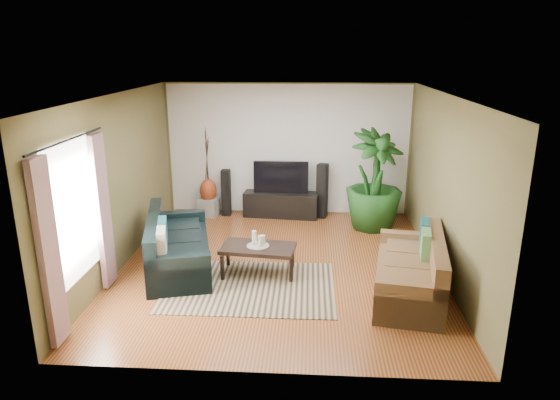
# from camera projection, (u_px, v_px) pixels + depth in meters

# --- Properties ---
(floor) EXTENTS (5.50, 5.50, 0.00)m
(floor) POSITION_uv_depth(u_px,v_px,m) (279.00, 266.00, 8.00)
(floor) COLOR #9D5328
(floor) RESTS_ON ground
(ceiling) EXTENTS (5.50, 5.50, 0.00)m
(ceiling) POSITION_uv_depth(u_px,v_px,m) (279.00, 95.00, 7.21)
(ceiling) COLOR white
(ceiling) RESTS_ON ground
(wall_back) EXTENTS (5.00, 0.00, 5.00)m
(wall_back) POSITION_uv_depth(u_px,v_px,m) (288.00, 150.00, 10.23)
(wall_back) COLOR brown
(wall_back) RESTS_ON ground
(wall_front) EXTENTS (5.00, 0.00, 5.00)m
(wall_front) POSITION_uv_depth(u_px,v_px,m) (262.00, 257.00, 4.98)
(wall_front) COLOR brown
(wall_front) RESTS_ON ground
(wall_left) EXTENTS (0.00, 5.50, 5.50)m
(wall_left) POSITION_uv_depth(u_px,v_px,m) (119.00, 182.00, 7.75)
(wall_left) COLOR brown
(wall_left) RESTS_ON ground
(wall_right) EXTENTS (0.00, 5.50, 5.50)m
(wall_right) POSITION_uv_depth(u_px,v_px,m) (446.00, 188.00, 7.46)
(wall_right) COLOR brown
(wall_right) RESTS_ON ground
(backwall_panel) EXTENTS (4.90, 0.00, 4.90)m
(backwall_panel) POSITION_uv_depth(u_px,v_px,m) (288.00, 150.00, 10.22)
(backwall_panel) COLOR white
(backwall_panel) RESTS_ON ground
(window_pane) EXTENTS (0.00, 1.80, 1.80)m
(window_pane) POSITION_uv_depth(u_px,v_px,m) (73.00, 212.00, 6.21)
(window_pane) COLOR white
(window_pane) RESTS_ON ground
(curtain_near) EXTENTS (0.08, 0.35, 2.20)m
(curtain_near) POSITION_uv_depth(u_px,v_px,m) (49.00, 254.00, 5.56)
(curtain_near) COLOR gray
(curtain_near) RESTS_ON ground
(curtain_far) EXTENTS (0.08, 0.35, 2.20)m
(curtain_far) POSITION_uv_depth(u_px,v_px,m) (103.00, 212.00, 7.00)
(curtain_far) COLOR gray
(curtain_far) RESTS_ON ground
(curtain_rod) EXTENTS (0.03, 1.90, 0.03)m
(curtain_rod) POSITION_uv_depth(u_px,v_px,m) (68.00, 140.00, 5.94)
(curtain_rod) COLOR black
(curtain_rod) RESTS_ON ground
(sofa_left) EXTENTS (1.41, 2.29, 0.85)m
(sofa_left) POSITION_uv_depth(u_px,v_px,m) (179.00, 242.00, 7.87)
(sofa_left) COLOR black
(sofa_left) RESTS_ON floor
(sofa_right) EXTENTS (1.20, 2.09, 0.85)m
(sofa_right) POSITION_uv_depth(u_px,v_px,m) (409.00, 266.00, 6.97)
(sofa_right) COLOR brown
(sofa_right) RESTS_ON floor
(area_rug) EXTENTS (2.47, 1.76, 0.01)m
(area_rug) POSITION_uv_depth(u_px,v_px,m) (250.00, 287.00, 7.30)
(area_rug) COLOR tan
(area_rug) RESTS_ON floor
(coffee_table) EXTENTS (1.17, 0.73, 0.45)m
(coffee_table) POSITION_uv_depth(u_px,v_px,m) (258.00, 260.00, 7.67)
(coffee_table) COLOR black
(coffee_table) RESTS_ON floor
(candle_tray) EXTENTS (0.34, 0.34, 0.02)m
(candle_tray) POSITION_uv_depth(u_px,v_px,m) (258.00, 246.00, 7.61)
(candle_tray) COLOR gray
(candle_tray) RESTS_ON coffee_table
(candle_tall) EXTENTS (0.07, 0.07, 0.22)m
(candle_tall) POSITION_uv_depth(u_px,v_px,m) (254.00, 238.00, 7.60)
(candle_tall) COLOR #ECE7C7
(candle_tall) RESTS_ON candle_tray
(candle_mid) EXTENTS (0.07, 0.07, 0.17)m
(candle_mid) POSITION_uv_depth(u_px,v_px,m) (260.00, 241.00, 7.54)
(candle_mid) COLOR beige
(candle_mid) RESTS_ON candle_tray
(candle_short) EXTENTS (0.07, 0.07, 0.14)m
(candle_short) POSITION_uv_depth(u_px,v_px,m) (263.00, 240.00, 7.64)
(candle_short) COLOR beige
(candle_short) RESTS_ON candle_tray
(tv_stand) EXTENTS (1.55, 0.59, 0.51)m
(tv_stand) POSITION_uv_depth(u_px,v_px,m) (281.00, 204.00, 10.32)
(tv_stand) COLOR black
(tv_stand) RESTS_ON floor
(television) EXTENTS (1.11, 0.06, 0.66)m
(television) POSITION_uv_depth(u_px,v_px,m) (281.00, 177.00, 10.15)
(television) COLOR black
(television) RESTS_ON tv_stand
(speaker_left) EXTENTS (0.18, 0.20, 0.97)m
(speaker_left) POSITION_uv_depth(u_px,v_px,m) (226.00, 193.00, 10.32)
(speaker_left) COLOR black
(speaker_left) RESTS_ON floor
(speaker_right) EXTENTS (0.26, 0.27, 1.12)m
(speaker_right) POSITION_uv_depth(u_px,v_px,m) (322.00, 191.00, 10.17)
(speaker_right) COLOR black
(speaker_right) RESTS_ON floor
(potted_plant) EXTENTS (1.50, 1.50, 1.91)m
(potted_plant) POSITION_uv_depth(u_px,v_px,m) (374.00, 180.00, 9.44)
(potted_plant) COLOR #184617
(potted_plant) RESTS_ON floor
(plant_pot) EXTENTS (0.35, 0.35, 0.27)m
(plant_pot) POSITION_uv_depth(u_px,v_px,m) (372.00, 221.00, 9.68)
(plant_pot) COLOR black
(plant_pot) RESTS_ON floor
(pedestal) EXTENTS (0.43, 0.43, 0.38)m
(pedestal) POSITION_uv_depth(u_px,v_px,m) (209.00, 207.00, 10.36)
(pedestal) COLOR #969693
(pedestal) RESTS_ON floor
(vase) EXTENTS (0.34, 0.34, 0.48)m
(vase) POSITION_uv_depth(u_px,v_px,m) (208.00, 190.00, 10.26)
(vase) COLOR maroon
(vase) RESTS_ON pedestal
(side_table) EXTENTS (0.47, 0.47, 0.49)m
(side_table) POSITION_uv_depth(u_px,v_px,m) (167.00, 243.00, 8.31)
(side_table) COLOR #965B31
(side_table) RESTS_ON floor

